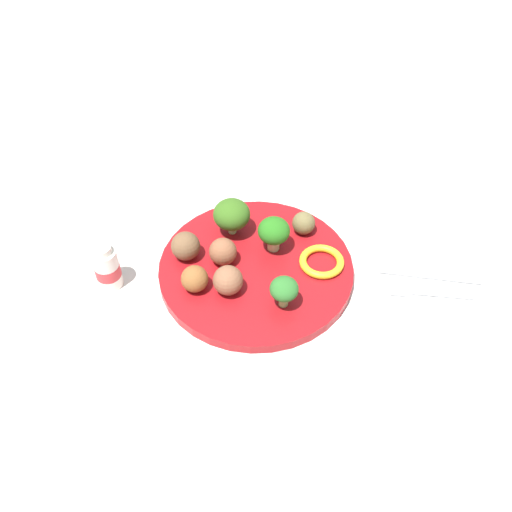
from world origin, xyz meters
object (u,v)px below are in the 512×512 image
object	(u,v)px
broccoli_floret_back_right	(284,290)
meatball_front_left	(304,223)
fork	(427,291)
broccoli_floret_back_left	(232,215)
napkin	(430,284)
knife	(424,272)
meatball_front_right	(195,279)
yogurt_bottle	(107,268)
meatball_back_left	(228,280)
meatball_far_rim	(186,246)
pepper_ring_front_right	(322,262)
plate	(256,269)
meatball_mid_right	(223,252)
broccoli_floret_center	(274,232)

from	to	relation	value
broccoli_floret_back_right	meatball_front_left	world-z (taller)	broccoli_floret_back_right
broccoli_floret_back_right	fork	xyz separation A→B (m)	(-0.20, -0.04, -0.04)
broccoli_floret_back_left	napkin	bearing A→B (deg)	164.59
fork	knife	size ratio (longest dim) A/B	0.83
meatball_front_right	yogurt_bottle	size ratio (longest dim) A/B	0.51
broccoli_floret_back_left	yogurt_bottle	world-z (taller)	yogurt_bottle
fork	yogurt_bottle	size ratio (longest dim) A/B	1.62
broccoli_floret_back_left	meatball_back_left	distance (m)	0.12
meatball_far_rim	pepper_ring_front_right	size ratio (longest dim) A/B	0.65
pepper_ring_front_right	broccoli_floret_back_left	bearing A→B (deg)	-24.36
meatball_front_left	pepper_ring_front_right	bearing A→B (deg)	111.33
plate	meatball_front_right	bearing A→B (deg)	29.38
meatball_front_left	meatball_front_right	distance (m)	0.19
meatball_mid_right	meatball_front_right	bearing A→B (deg)	56.86
broccoli_floret_back_left	pepper_ring_front_right	distance (m)	0.15
plate	meatball_front_left	world-z (taller)	meatball_front_left
meatball_front_right	fork	bearing A→B (deg)	-177.02
napkin	knife	xyz separation A→B (m)	(0.01, -0.02, 0.00)
meatball_mid_right	knife	distance (m)	0.29
broccoli_floret_center	fork	world-z (taller)	broccoli_floret_center
meatball_mid_right	napkin	xyz separation A→B (m)	(-0.30, 0.02, -0.03)
broccoli_floret_back_right	napkin	xyz separation A→B (m)	(-0.21, -0.06, -0.04)
napkin	meatball_front_left	bearing A→B (deg)	-25.29
broccoli_floret_back_left	meatball_front_right	world-z (taller)	broccoli_floret_back_left
broccoli_floret_back_left	meatball_far_rim	bearing A→B (deg)	41.04
meatball_mid_right	napkin	world-z (taller)	meatball_mid_right
meatball_back_left	napkin	distance (m)	0.29
fork	yogurt_bottle	world-z (taller)	yogurt_bottle
fork	broccoli_floret_back_left	bearing A→B (deg)	-19.06
pepper_ring_front_right	fork	size ratio (longest dim) A/B	0.53
meatball_back_left	meatball_far_rim	distance (m)	0.09
broccoli_floret_back_left	meatball_mid_right	distance (m)	0.06
broccoli_floret_back_right	meatball_front_right	distance (m)	0.12
knife	yogurt_bottle	size ratio (longest dim) A/B	1.95
broccoli_floret_back_right	yogurt_bottle	world-z (taller)	yogurt_bottle
plate	broccoli_floret_back_left	xyz separation A→B (m)	(0.04, -0.07, 0.04)
pepper_ring_front_right	plate	bearing A→B (deg)	4.62
broccoli_floret_center	knife	xyz separation A→B (m)	(-0.22, 0.03, -0.04)
plate	broccoli_floret_center	distance (m)	0.06
meatball_far_rim	fork	distance (m)	0.35
pepper_ring_front_right	yogurt_bottle	xyz separation A→B (m)	(0.30, 0.04, 0.01)
meatball_far_rim	fork	xyz separation A→B (m)	(-0.34, 0.04, -0.03)
plate	broccoli_floret_back_left	distance (m)	0.09
meatball_far_rim	meatball_mid_right	size ratio (longest dim) A/B	1.05
pepper_ring_front_right	napkin	world-z (taller)	pepper_ring_front_right
broccoli_floret_back_right	meatball_front_right	size ratio (longest dim) A/B	1.25
meatball_front_right	yogurt_bottle	bearing A→B (deg)	-6.98
broccoli_floret_back_right	meatball_front_right	xyz separation A→B (m)	(0.12, -0.02, -0.01)
meatball_front_left	meatball_front_right	bearing A→B (deg)	38.75
broccoli_floret_back_left	meatball_mid_right	xyz separation A→B (m)	(0.01, 0.06, -0.02)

